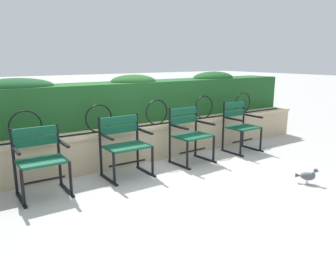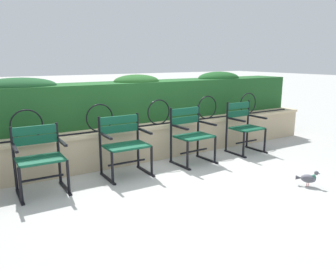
# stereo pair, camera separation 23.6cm
# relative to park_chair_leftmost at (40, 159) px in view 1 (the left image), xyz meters

# --- Properties ---
(ground_plane) EXTENTS (60.00, 60.00, 0.00)m
(ground_plane) POSITION_rel_park_chair_leftmost_xyz_m (1.78, -0.20, -0.46)
(ground_plane) COLOR #ADADA8
(stone_wall) EXTENTS (7.15, 0.41, 0.57)m
(stone_wall) POSITION_rel_park_chair_leftmost_xyz_m (1.78, 0.53, -0.17)
(stone_wall) COLOR tan
(stone_wall) RESTS_ON ground
(iron_arch_fence) EXTENTS (6.61, 0.02, 0.42)m
(iron_arch_fence) POSITION_rel_park_chair_leftmost_xyz_m (1.52, 0.45, 0.30)
(iron_arch_fence) COLOR black
(iron_arch_fence) RESTS_ON stone_wall
(hedge_row) EXTENTS (7.01, 0.70, 0.81)m
(hedge_row) POSITION_rel_park_chair_leftmost_xyz_m (1.79, 1.05, 0.50)
(hedge_row) COLOR #1E5123
(hedge_row) RESTS_ON stone_wall
(park_chair_leftmost) EXTENTS (0.59, 0.53, 0.83)m
(park_chair_leftmost) POSITION_rel_park_chair_leftmost_xyz_m (0.00, 0.00, 0.00)
(park_chair_leftmost) COLOR #0F4C33
(park_chair_leftmost) RESTS_ON ground
(park_chair_centre_left) EXTENTS (0.64, 0.53, 0.85)m
(park_chair_centre_left) POSITION_rel_park_chair_leftmost_xyz_m (1.16, 0.03, 0.01)
(park_chair_centre_left) COLOR #0F4C33
(park_chair_centre_left) RESTS_ON ground
(park_chair_centre_right) EXTENTS (0.62, 0.55, 0.89)m
(park_chair_centre_right) POSITION_rel_park_chair_leftmost_xyz_m (2.31, 0.00, 0.01)
(park_chair_centre_right) COLOR #0F4C33
(park_chair_centre_right) RESTS_ON ground
(park_chair_rightmost) EXTENTS (0.57, 0.53, 0.90)m
(park_chair_rightmost) POSITION_rel_park_chair_leftmost_xyz_m (3.48, 0.01, 0.01)
(park_chair_rightmost) COLOR #0F4C33
(park_chair_rightmost) RESTS_ON ground
(pigeon_near_chairs) EXTENTS (0.21, 0.26, 0.22)m
(pigeon_near_chairs) POSITION_rel_park_chair_leftmost_xyz_m (3.00, -1.67, -0.34)
(pigeon_near_chairs) COLOR #5B5B66
(pigeon_near_chairs) RESTS_ON ground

